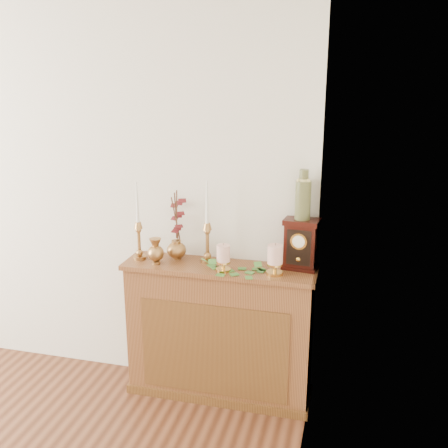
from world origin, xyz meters
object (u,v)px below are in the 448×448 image
(candlestick_left, at_px, (139,234))
(ceramic_vase, at_px, (303,197))
(bud_vase, at_px, (156,251))
(ginger_jar, at_px, (178,226))
(mantel_clock, at_px, (301,244))
(candlestick_center, at_px, (207,236))

(candlestick_left, xyz_separation_m, ceramic_vase, (1.04, 0.09, 0.29))
(candlestick_left, distance_m, bud_vase, 0.17)
(ginger_jar, bearing_deg, mantel_clock, -0.55)
(candlestick_left, xyz_separation_m, ginger_jar, (0.24, 0.10, 0.04))
(candlestick_left, xyz_separation_m, candlestick_center, (0.45, 0.05, 0.01))
(candlestick_left, height_order, ceramic_vase, ceramic_vase)
(ginger_jar, xyz_separation_m, mantel_clock, (0.81, -0.01, -0.06))
(bud_vase, height_order, ceramic_vase, ceramic_vase)
(candlestick_center, bearing_deg, ginger_jar, 166.73)
(candlestick_center, distance_m, bud_vase, 0.34)
(candlestick_left, bearing_deg, bud_vase, -23.68)
(bud_vase, distance_m, ceramic_vase, 0.99)
(mantel_clock, relative_size, ceramic_vase, 1.04)
(candlestick_left, distance_m, ceramic_vase, 1.09)
(candlestick_center, xyz_separation_m, ginger_jar, (-0.22, 0.05, 0.03))
(mantel_clock, bearing_deg, ceramic_vase, 90.00)
(ginger_jar, bearing_deg, ceramic_vase, -0.35)
(candlestick_center, height_order, ginger_jar, candlestick_center)
(candlestick_center, height_order, bud_vase, candlestick_center)
(candlestick_left, xyz_separation_m, bud_vase, (0.14, -0.06, -0.09))
(ceramic_vase, bearing_deg, candlestick_left, -174.80)
(candlestick_center, distance_m, ginger_jar, 0.22)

